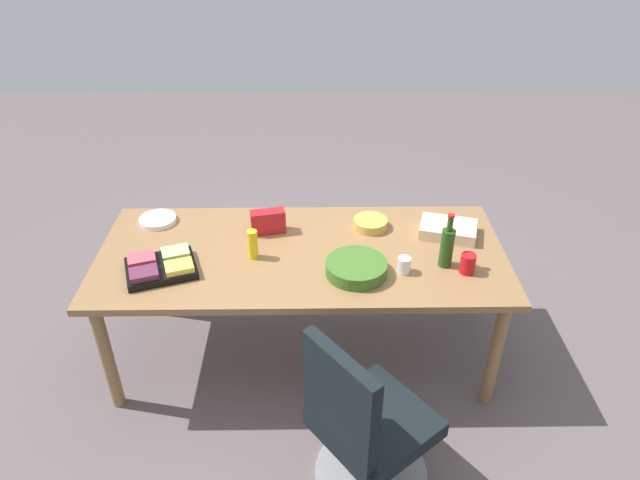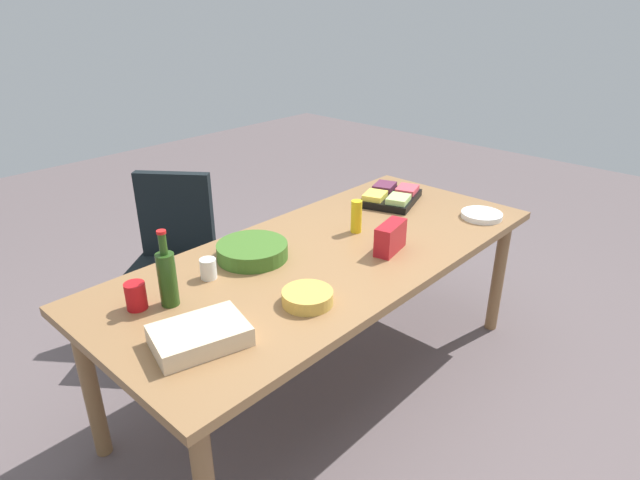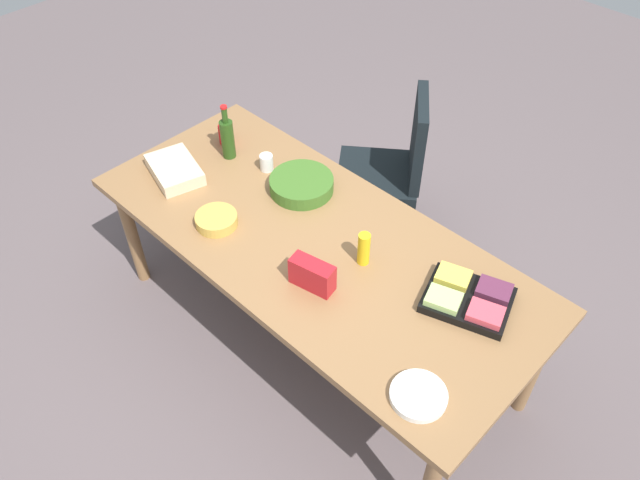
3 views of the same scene
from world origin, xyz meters
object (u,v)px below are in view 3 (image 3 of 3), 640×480
at_px(chip_bag_red, 312,275).
at_px(mustard_bottle, 364,249).
at_px(red_solo_cup, 226,134).
at_px(chip_bowl, 216,220).
at_px(office_chair, 386,183).
at_px(paper_plate_stack, 418,396).
at_px(wine_bottle, 227,137).
at_px(paper_cup, 266,162).
at_px(conference_table, 314,249).
at_px(salad_bowl, 302,184).
at_px(sheet_cake, 175,170).
at_px(fruit_platter, 468,298).

height_order(chip_bag_red, mustard_bottle, mustard_bottle).
bearing_deg(red_solo_cup, chip_bowl, -44.09).
bearing_deg(mustard_bottle, office_chair, 122.52).
height_order(office_chair, chip_bag_red, office_chair).
relative_size(chip_bag_red, paper_plate_stack, 0.91).
bearing_deg(wine_bottle, office_chair, 59.08).
xyz_separation_m(paper_plate_stack, paper_cup, (-1.43, 0.53, 0.03)).
height_order(conference_table, chip_bowl, chip_bowl).
xyz_separation_m(salad_bowl, red_solo_cup, (-0.59, -0.00, 0.02)).
xyz_separation_m(office_chair, paper_cup, (-0.25, -0.74, 0.44)).
xyz_separation_m(salad_bowl, wine_bottle, (-0.48, -0.07, 0.09)).
bearing_deg(mustard_bottle, wine_bottle, 175.18).
bearing_deg(office_chair, salad_bowl, -89.47).
distance_m(office_chair, paper_cup, 0.89).
bearing_deg(office_chair, red_solo_cup, -128.59).
xyz_separation_m(sheet_cake, wine_bottle, (0.08, 0.31, 0.09)).
xyz_separation_m(chip_bag_red, chip_bowl, (-0.61, -0.04, -0.04)).
bearing_deg(mustard_bottle, paper_cup, 169.46).
bearing_deg(wine_bottle, fruit_platter, 1.51).
relative_size(conference_table, red_solo_cup, 20.75).
bearing_deg(paper_cup, paper_plate_stack, -20.55).
height_order(mustard_bottle, paper_cup, mustard_bottle).
distance_m(paper_plate_stack, sheet_cake, 1.74).
relative_size(sheet_cake, wine_bottle, 1.01).
bearing_deg(chip_bag_red, chip_bowl, -175.99).
bearing_deg(salad_bowl, office_chair, 90.53).
height_order(paper_plate_stack, red_solo_cup, red_solo_cup).
distance_m(paper_plate_stack, paper_cup, 1.52).
height_order(office_chair, paper_plate_stack, office_chair).
height_order(chip_bowl, red_solo_cup, red_solo_cup).
relative_size(office_chair, mustard_bottle, 5.72).
height_order(chip_bowl, paper_cup, paper_cup).
bearing_deg(mustard_bottle, fruit_platter, 14.93).
distance_m(conference_table, sheet_cake, 0.88).
xyz_separation_m(chip_bowl, paper_plate_stack, (1.29, -0.08, -0.01)).
distance_m(conference_table, mustard_bottle, 0.31).
xyz_separation_m(mustard_bottle, paper_plate_stack, (0.61, -0.38, -0.07)).
bearing_deg(paper_plate_stack, paper_cup, 159.45).
bearing_deg(wine_bottle, red_solo_cup, 146.96).
height_order(office_chair, chip_bowl, office_chair).
bearing_deg(red_solo_cup, conference_table, -13.19).
xyz_separation_m(paper_cup, wine_bottle, (-0.23, -0.06, 0.08)).
height_order(conference_table, office_chair, office_chair).
height_order(paper_plate_stack, wine_bottle, wine_bottle).
height_order(red_solo_cup, wine_bottle, wine_bottle).
xyz_separation_m(salad_bowl, sheet_cake, (-0.56, -0.38, -0.00)).
relative_size(office_chair, wine_bottle, 3.06).
bearing_deg(paper_plate_stack, fruit_platter, 104.51).
bearing_deg(red_solo_cup, fruit_platter, -0.97).
relative_size(paper_plate_stack, wine_bottle, 0.69).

